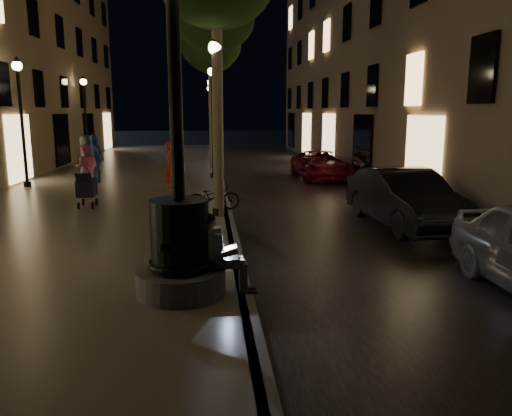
{
  "coord_description": "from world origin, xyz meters",
  "views": [
    {
      "loc": [
        -0.55,
        -5.55,
        3.02
      ],
      "look_at": [
        0.28,
        3.0,
        1.35
      ],
      "focal_mm": 35.0,
      "sensor_mm": 36.0,
      "label": 1
    }
  ],
  "objects": [
    {
      "name": "ground",
      "position": [
        0.0,
        15.0,
        0.0
      ],
      "size": [
        120.0,
        120.0,
        0.0
      ],
      "primitive_type": "plane",
      "color": "black",
      "rests_on": "ground"
    },
    {
      "name": "cobble_lane",
      "position": [
        3.0,
        15.0,
        0.01
      ],
      "size": [
        6.0,
        45.0,
        0.02
      ],
      "primitive_type": "cube",
      "color": "black",
      "rests_on": "ground"
    },
    {
      "name": "promenade",
      "position": [
        -4.0,
        15.0,
        0.1
      ],
      "size": [
        8.0,
        45.0,
        0.2
      ],
      "primitive_type": "cube",
      "color": "slate",
      "rests_on": "ground"
    },
    {
      "name": "curb_strip",
      "position": [
        0.0,
        15.0,
        0.1
      ],
      "size": [
        0.25,
        45.0,
        0.2
      ],
      "primitive_type": "cube",
      "color": "#59595B",
      "rests_on": "ground"
    },
    {
      "name": "building_right",
      "position": [
        10.0,
        18.0,
        7.5
      ],
      "size": [
        8.0,
        36.0,
        15.0
      ],
      "primitive_type": "cube",
      "color": "#816D50",
      "rests_on": "ground"
    },
    {
      "name": "fountain_lamppost",
      "position": [
        -1.0,
        2.0,
        1.21
      ],
      "size": [
        1.4,
        1.4,
        5.21
      ],
      "color": "#59595B",
      "rests_on": "promenade"
    },
    {
      "name": "seated_man_laptop",
      "position": [
        -0.39,
        2.0,
        0.88
      ],
      "size": [
        0.91,
        0.31,
        1.28
      ],
      "color": "gray",
      "rests_on": "promenade"
    },
    {
      "name": "tree_second",
      "position": [
        -0.2,
        14.0,
        6.33
      ],
      "size": [
        3.0,
        3.0,
        7.4
      ],
      "color": "#6B604C",
      "rests_on": "promenade"
    },
    {
      "name": "tree_third",
      "position": [
        -0.3,
        20.0,
        6.14
      ],
      "size": [
        3.0,
        3.0,
        7.2
      ],
      "color": "#6B604C",
      "rests_on": "promenade"
    },
    {
      "name": "tree_far",
      "position": [
        -0.22,
        26.0,
        6.43
      ],
      "size": [
        3.0,
        3.0,
        7.5
      ],
      "color": "#6B604C",
      "rests_on": "promenade"
    },
    {
      "name": "lamp_curb_a",
      "position": [
        -0.3,
        8.0,
        3.24
      ],
      "size": [
        0.36,
        0.36,
        4.81
      ],
      "color": "black",
      "rests_on": "promenade"
    },
    {
      "name": "lamp_curb_b",
      "position": [
        -0.3,
        16.0,
        3.24
      ],
      "size": [
        0.36,
        0.36,
        4.81
      ],
      "color": "black",
      "rests_on": "promenade"
    },
    {
      "name": "lamp_curb_c",
      "position": [
        -0.3,
        24.0,
        3.24
      ],
      "size": [
        0.36,
        0.36,
        4.81
      ],
      "color": "black",
      "rests_on": "promenade"
    },
    {
      "name": "lamp_curb_d",
      "position": [
        -0.3,
        32.0,
        3.24
      ],
      "size": [
        0.36,
        0.36,
        4.81
      ],
      "color": "black",
      "rests_on": "promenade"
    },
    {
      "name": "lamp_left_b",
      "position": [
        -7.4,
        14.0,
        3.24
      ],
      "size": [
        0.36,
        0.36,
        4.81
      ],
      "color": "black",
      "rests_on": "promenade"
    },
    {
      "name": "lamp_left_c",
      "position": [
        -7.4,
        24.0,
        3.24
      ],
      "size": [
        0.36,
        0.36,
        4.81
      ],
      "color": "black",
      "rests_on": "promenade"
    },
    {
      "name": "stroller",
      "position": [
        -4.14,
        9.49,
        0.79
      ],
      "size": [
        0.52,
        1.16,
        1.18
      ],
      "rotation": [
        0.0,
        0.0,
        0.04
      ],
      "color": "black",
      "rests_on": "promenade"
    },
    {
      "name": "car_second",
      "position": [
        4.63,
        7.0,
        0.76
      ],
      "size": [
        1.92,
        4.73,
        1.53
      ],
      "primitive_type": "imported",
      "rotation": [
        0.0,
        0.0,
        0.07
      ],
      "color": "black",
      "rests_on": "ground"
    },
    {
      "name": "car_third",
      "position": [
        4.55,
        16.51,
        0.64
      ],
      "size": [
        2.18,
        4.62,
        1.28
      ],
      "primitive_type": "imported",
      "rotation": [
        0.0,
        0.0,
        0.01
      ],
      "color": "maroon",
      "rests_on": "ground"
    },
    {
      "name": "pedestrian_red",
      "position": [
        -1.85,
        12.44,
        1.08
      ],
      "size": [
        0.66,
        0.76,
        1.77
      ],
      "primitive_type": "imported",
      "rotation": [
        0.0,
        0.0,
        1.12
      ],
      "color": "#B63724",
      "rests_on": "promenade"
    },
    {
      "name": "pedestrian_pink",
      "position": [
        -4.87,
        12.82,
        1.04
      ],
      "size": [
        0.86,
        0.7,
        1.67
      ],
      "primitive_type": "imported",
      "rotation": [
        0.0,
        0.0,
        3.06
      ],
      "color": "pink",
      "rests_on": "promenade"
    },
    {
      "name": "pedestrian_white",
      "position": [
        -1.68,
        13.3,
        0.99
      ],
      "size": [
        1.02,
        1.17,
        1.57
      ],
      "primitive_type": "imported",
      "rotation": [
        0.0,
        0.0,
        4.19
      ],
      "color": "white",
      "rests_on": "promenade"
    },
    {
      "name": "pedestrian_blue",
      "position": [
        -5.05,
        14.95,
        1.16
      ],
      "size": [
        1.12,
        1.13,
        1.92
      ],
      "primitive_type": "imported",
      "rotation": [
        0.0,
        0.0,
        5.49
      ],
      "color": "#295798",
      "rests_on": "promenade"
    },
    {
      "name": "pedestrian_dark",
      "position": [
        -5.66,
        16.18,
        1.12
      ],
      "size": [
        0.61,
        0.92,
        1.85
      ],
      "primitive_type": "imported",
      "rotation": [
        0.0,
        0.0,
        1.6
      ],
      "color": "#2D2D31",
      "rests_on": "promenade"
    },
    {
      "name": "bicycle",
      "position": [
        -0.4,
        8.69,
        0.6
      ],
      "size": [
        1.61,
        0.8,
        0.81
      ],
      "primitive_type": "imported",
      "rotation": [
        0.0,
        0.0,
        1.75
      ],
      "color": "black",
      "rests_on": "promenade"
    }
  ]
}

